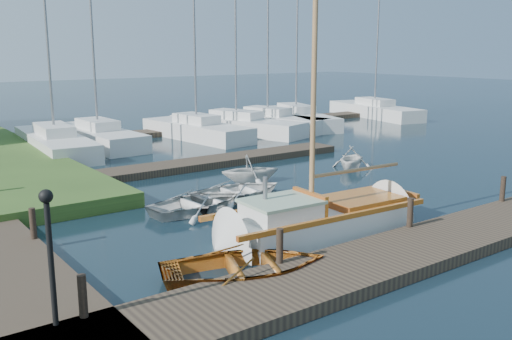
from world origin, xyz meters
TOP-DOWN VIEW (x-y plane):
  - ground at (0.00, 0.00)m, footprint 160.00×160.00m
  - near_dock at (0.00, -6.00)m, footprint 18.00×2.20m
  - far_dock at (2.00, 6.50)m, footprint 14.00×1.60m
  - pontoon at (10.00, 16.00)m, footprint 30.00×1.60m
  - mooring_post_0 at (-7.50, -5.00)m, footprint 0.16×0.16m
  - mooring_post_1 at (-3.00, -5.00)m, footprint 0.16×0.16m
  - mooring_post_2 at (1.50, -5.00)m, footprint 0.16×0.16m
  - mooring_post_3 at (6.00, -5.00)m, footprint 0.16×0.16m
  - mooring_post_4 at (-7.00, 0.00)m, footprint 0.16×0.16m
  - lamp_post at (-8.00, -5.00)m, footprint 0.24×0.24m
  - sailboat at (-0.27, -3.42)m, footprint 7.25×2.37m
  - dinghy at (-3.73, -4.70)m, footprint 4.49×3.87m
  - tender_a at (-1.75, 0.64)m, footprint 3.61×2.72m
  - tender_b at (1.79, 2.81)m, footprint 2.73×2.53m
  - tender_c at (0.04, 1.11)m, footprint 3.46×2.51m
  - tender_d at (6.75, 2.31)m, footprint 2.78×2.67m
  - marina_boat_0 at (-2.24, 13.69)m, footprint 2.80×8.83m
  - marina_boat_1 at (0.24, 14.43)m, footprint 2.49×7.87m
  - marina_boat_2 at (5.66, 13.46)m, footprint 3.07×8.04m
  - marina_boat_3 at (8.67, 13.87)m, footprint 4.85×9.20m
  - marina_boat_4 at (11.33, 14.23)m, footprint 4.17×8.50m
  - marina_boat_5 at (13.97, 14.58)m, footprint 4.54×9.35m
  - marina_boat_7 at (21.79, 14.72)m, footprint 3.89×9.22m

SIDE VIEW (x-z plane):
  - ground at x=0.00m, z-range 0.00..0.00m
  - near_dock at x=0.00m, z-range 0.00..0.30m
  - far_dock at x=2.00m, z-range 0.00..0.30m
  - pontoon at x=10.00m, z-range 0.00..0.30m
  - sailboat at x=-0.27m, z-range -4.57..5.26m
  - tender_c at x=0.04m, z-range 0.00..0.70m
  - tender_a at x=-1.75m, z-range 0.00..0.71m
  - dinghy at x=-3.73m, z-range 0.00..0.78m
  - marina_boat_4 at x=11.33m, z-range -4.29..5.41m
  - marina_boat_5 at x=13.97m, z-range -4.56..5.68m
  - tender_d at x=6.75m, z-range 0.00..1.13m
  - marina_boat_0 at x=-2.24m, z-range -5.31..6.46m
  - marina_boat_1 at x=0.24m, z-range -5.17..6.32m
  - marina_boat_2 at x=5.66m, z-range -5.36..6.52m
  - marina_boat_7 at x=21.79m, z-range -5.84..7.01m
  - marina_boat_3 at x=8.67m, z-range -5.98..7.15m
  - tender_b at x=1.79m, z-range 0.00..1.18m
  - mooring_post_0 at x=-7.50m, z-range 0.30..1.10m
  - mooring_post_1 at x=-3.00m, z-range 0.30..1.10m
  - mooring_post_2 at x=1.50m, z-range 0.30..1.10m
  - mooring_post_3 at x=6.00m, z-range 0.30..1.10m
  - mooring_post_4 at x=-7.00m, z-range 0.30..1.10m
  - lamp_post at x=-8.00m, z-range 0.65..3.09m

